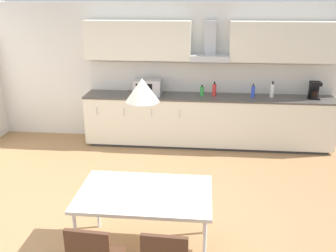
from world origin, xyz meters
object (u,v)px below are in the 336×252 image
Objects in this scene: bottle_blue at (253,92)px; bottle_green at (202,91)px; bottle_white at (272,90)px; microwave at (148,87)px; pendant_lamp at (142,90)px; bottle_red at (214,90)px; dining_table at (145,196)px; coffee_maker at (314,90)px.

bottle_blue reaches higher than bottle_green.
bottle_white is 0.34m from bottle_blue.
bottle_green is (0.97, 0.05, -0.06)m from microwave.
bottle_green is 3.32m from pendant_lamp.
bottle_red is 0.19× the size of dining_table.
microwave is at bearing -178.90° from bottle_red.
bottle_red is at bearing 1.10° from microwave.
microwave is 0.35× the size of dining_table.
bottle_red is at bearing -7.01° from bottle_green.
bottle_green is (-1.93, 0.02, -0.07)m from coffee_maker.
pendant_lamp reaches higher than microwave.
pendant_lamp is at bearing -114.65° from bottle_blue.
bottle_white is 1.23m from bottle_green.
microwave is at bearing 97.81° from pendant_lamp.
coffee_maker is at bearing -1.27° from bottle_white.
bottle_blue is (-0.33, -0.04, -0.02)m from bottle_white.
bottle_blue is (-1.04, -0.02, -0.05)m from coffee_maker.
bottle_green is (-1.22, 0.01, -0.04)m from bottle_white.
pendant_lamp is (-1.43, -3.13, 0.77)m from bottle_blue.
pendant_lamp is at bearing 0.00° from dining_table.
microwave is 1.97× the size of bottle_blue.
pendant_lamp is at bearing -99.73° from bottle_green.
coffee_maker is at bearing 0.52° from microwave.
bottle_white is at bearing 1.10° from bottle_red.
coffee_maker reaches higher than bottle_green.
bottle_blue is at bearing -178.68° from coffee_maker.
microwave reaches higher than dining_table.
coffee_maker is 1.23× the size of bottle_blue.
bottle_green is at bearing 80.27° from pendant_lamp.
bottle_white is at bearing -0.34° from bottle_green.
bottle_red reaches higher than bottle_green.
coffee_maker reaches higher than bottle_blue.
bottle_green is at bearing 179.66° from bottle_white.
coffee_maker is 0.22× the size of dining_table.
coffee_maker is 1.06× the size of bottle_white.
microwave reaches higher than bottle_blue.
bottle_red is (0.22, -0.03, 0.03)m from bottle_green.
coffee_maker is 1.15× the size of bottle_red.
coffee_maker reaches higher than bottle_red.
bottle_white is at bearing 60.81° from pendant_lamp.
dining_table is at bearing -82.19° from microwave.
pendant_lamp reaches higher than bottle_green.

